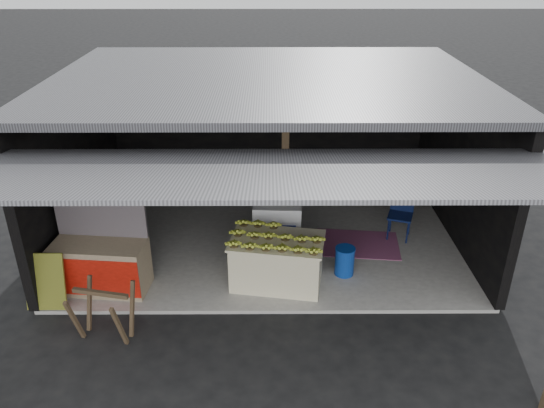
{
  "coord_description": "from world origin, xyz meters",
  "views": [
    {
      "loc": [
        0.04,
        -6.4,
        5.04
      ],
      "look_at": [
        0.08,
        1.51,
        1.1
      ],
      "focal_mm": 35.0,
      "sensor_mm": 36.0,
      "label": 1
    }
  ],
  "objects_px": {
    "banana_table": "(277,261)",
    "white_crate": "(277,227)",
    "water_barrel": "(345,262)",
    "plastic_chair": "(401,210)",
    "sawhorse": "(103,309)",
    "neighbor_stall": "(101,264)"
  },
  "relations": [
    {
      "from": "sawhorse",
      "to": "neighbor_stall",
      "type": "bearing_deg",
      "value": 119.23
    },
    {
      "from": "neighbor_stall",
      "to": "water_barrel",
      "type": "height_order",
      "value": "neighbor_stall"
    },
    {
      "from": "white_crate",
      "to": "neighbor_stall",
      "type": "height_order",
      "value": "neighbor_stall"
    },
    {
      "from": "white_crate",
      "to": "sawhorse",
      "type": "distance_m",
      "value": 3.34
    },
    {
      "from": "neighbor_stall",
      "to": "sawhorse",
      "type": "xyz_separation_m",
      "value": [
        0.35,
        -1.13,
        -0.01
      ]
    },
    {
      "from": "banana_table",
      "to": "white_crate",
      "type": "bearing_deg",
      "value": 98.58
    },
    {
      "from": "banana_table",
      "to": "plastic_chair",
      "type": "relative_size",
      "value": 1.75
    },
    {
      "from": "banana_table",
      "to": "white_crate",
      "type": "height_order",
      "value": "white_crate"
    },
    {
      "from": "white_crate",
      "to": "water_barrel",
      "type": "bearing_deg",
      "value": -33.05
    },
    {
      "from": "banana_table",
      "to": "white_crate",
      "type": "relative_size",
      "value": 1.72
    },
    {
      "from": "banana_table",
      "to": "sawhorse",
      "type": "xyz_separation_m",
      "value": [
        -2.41,
        -1.26,
        0.04
      ]
    },
    {
      "from": "banana_table",
      "to": "plastic_chair",
      "type": "xyz_separation_m",
      "value": [
        2.31,
        1.54,
        0.13
      ]
    },
    {
      "from": "white_crate",
      "to": "sawhorse",
      "type": "height_order",
      "value": "white_crate"
    },
    {
      "from": "water_barrel",
      "to": "plastic_chair",
      "type": "xyz_separation_m",
      "value": [
        1.2,
        1.3,
        0.3
      ]
    },
    {
      "from": "banana_table",
      "to": "white_crate",
      "type": "xyz_separation_m",
      "value": [
        0.02,
        1.03,
        0.06
      ]
    },
    {
      "from": "water_barrel",
      "to": "banana_table",
      "type": "bearing_deg",
      "value": -167.5
    },
    {
      "from": "neighbor_stall",
      "to": "water_barrel",
      "type": "xyz_separation_m",
      "value": [
        3.88,
        0.38,
        -0.22
      ]
    },
    {
      "from": "neighbor_stall",
      "to": "banana_table",
      "type": "bearing_deg",
      "value": 8.25
    },
    {
      "from": "sawhorse",
      "to": "plastic_chair",
      "type": "distance_m",
      "value": 5.5
    },
    {
      "from": "banana_table",
      "to": "neighbor_stall",
      "type": "bearing_deg",
      "value": -167.84
    },
    {
      "from": "white_crate",
      "to": "plastic_chair",
      "type": "xyz_separation_m",
      "value": [
        2.3,
        0.51,
        0.07
      ]
    },
    {
      "from": "banana_table",
      "to": "water_barrel",
      "type": "bearing_deg",
      "value": 22.02
    }
  ]
}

